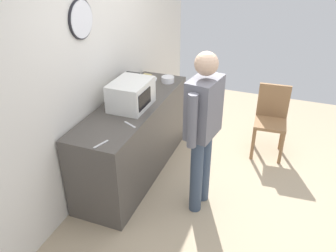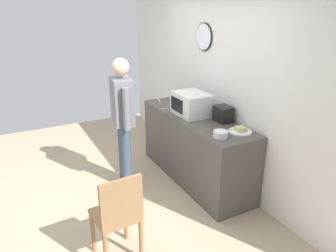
{
  "view_description": "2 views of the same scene",
  "coord_description": "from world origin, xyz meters",
  "px_view_note": "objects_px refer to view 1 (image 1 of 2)",
  "views": [
    {
      "loc": [
        -3.14,
        -0.42,
        2.63
      ],
      "look_at": [
        -0.09,
        0.73,
        0.81
      ],
      "focal_mm": 37.02,
      "sensor_mm": 36.0,
      "label": 1
    },
    {
      "loc": [
        3.55,
        -1.03,
        2.36
      ],
      "look_at": [
        -0.03,
        0.84,
        0.83
      ],
      "focal_mm": 35.02,
      "sensor_mm": 36.0,
      "label": 2
    }
  ],
  "objects_px": {
    "microwave": "(131,94)",
    "person_standing": "(203,123)",
    "fork_utensil": "(130,125)",
    "salad_bowl": "(168,79)",
    "wooden_chair": "(271,117)",
    "toaster": "(130,83)",
    "sandwich_plate": "(146,78)",
    "spoon_utensil": "(101,144)"
  },
  "relations": [
    {
      "from": "sandwich_plate",
      "to": "wooden_chair",
      "type": "relative_size",
      "value": 0.29
    },
    {
      "from": "sandwich_plate",
      "to": "wooden_chair",
      "type": "bearing_deg",
      "value": -79.56
    },
    {
      "from": "fork_utensil",
      "to": "toaster",
      "type": "bearing_deg",
      "value": 25.72
    },
    {
      "from": "spoon_utensil",
      "to": "person_standing",
      "type": "height_order",
      "value": "person_standing"
    },
    {
      "from": "person_standing",
      "to": "sandwich_plate",
      "type": "bearing_deg",
      "value": 45.54
    },
    {
      "from": "sandwich_plate",
      "to": "spoon_utensil",
      "type": "bearing_deg",
      "value": -170.9
    },
    {
      "from": "wooden_chair",
      "to": "spoon_utensil",
      "type": "bearing_deg",
      "value": 144.55
    },
    {
      "from": "toaster",
      "to": "fork_utensil",
      "type": "xyz_separation_m",
      "value": [
        -0.8,
        -0.39,
        -0.1
      ]
    },
    {
      "from": "sandwich_plate",
      "to": "spoon_utensil",
      "type": "relative_size",
      "value": 1.62
    },
    {
      "from": "spoon_utensil",
      "to": "wooden_chair",
      "type": "distance_m",
      "value": 2.4
    },
    {
      "from": "fork_utensil",
      "to": "person_standing",
      "type": "relative_size",
      "value": 0.1
    },
    {
      "from": "sandwich_plate",
      "to": "person_standing",
      "type": "distance_m",
      "value": 1.49
    },
    {
      "from": "microwave",
      "to": "wooden_chair",
      "type": "height_order",
      "value": "microwave"
    },
    {
      "from": "sandwich_plate",
      "to": "person_standing",
      "type": "xyz_separation_m",
      "value": [
        -1.05,
        -1.07,
        0.06
      ]
    },
    {
      "from": "microwave",
      "to": "wooden_chair",
      "type": "bearing_deg",
      "value": -52.69
    },
    {
      "from": "spoon_utensil",
      "to": "person_standing",
      "type": "distance_m",
      "value": 1.0
    },
    {
      "from": "sandwich_plate",
      "to": "spoon_utensil",
      "type": "height_order",
      "value": "sandwich_plate"
    },
    {
      "from": "toaster",
      "to": "person_standing",
      "type": "bearing_deg",
      "value": -120.46
    },
    {
      "from": "salad_bowl",
      "to": "spoon_utensil",
      "type": "xyz_separation_m",
      "value": [
        -1.65,
        0.03,
        -0.03
      ]
    },
    {
      "from": "salad_bowl",
      "to": "microwave",
      "type": "bearing_deg",
      "value": 171.86
    },
    {
      "from": "microwave",
      "to": "person_standing",
      "type": "xyz_separation_m",
      "value": [
        -0.24,
        -0.89,
        -0.07
      ]
    },
    {
      "from": "fork_utensil",
      "to": "salad_bowl",
      "type": "bearing_deg",
      "value": 2.37
    },
    {
      "from": "wooden_chair",
      "to": "salad_bowl",
      "type": "bearing_deg",
      "value": 101.97
    },
    {
      "from": "toaster",
      "to": "salad_bowl",
      "type": "bearing_deg",
      "value": -39.34
    },
    {
      "from": "microwave",
      "to": "wooden_chair",
      "type": "relative_size",
      "value": 0.53
    },
    {
      "from": "spoon_utensil",
      "to": "wooden_chair",
      "type": "relative_size",
      "value": 0.18
    },
    {
      "from": "spoon_utensil",
      "to": "sandwich_plate",
      "type": "bearing_deg",
      "value": 9.1
    },
    {
      "from": "salad_bowl",
      "to": "wooden_chair",
      "type": "xyz_separation_m",
      "value": [
        0.28,
        -1.34,
        -0.45
      ]
    },
    {
      "from": "toaster",
      "to": "spoon_utensil",
      "type": "distance_m",
      "value": 1.27
    },
    {
      "from": "microwave",
      "to": "salad_bowl",
      "type": "xyz_separation_m",
      "value": [
        0.83,
        -0.12,
        -0.11
      ]
    },
    {
      "from": "salad_bowl",
      "to": "wooden_chair",
      "type": "height_order",
      "value": "salad_bowl"
    },
    {
      "from": "microwave",
      "to": "person_standing",
      "type": "relative_size",
      "value": 0.29
    },
    {
      "from": "sandwich_plate",
      "to": "spoon_utensil",
      "type": "xyz_separation_m",
      "value": [
        -1.63,
        -0.26,
        -0.01
      ]
    },
    {
      "from": "toaster",
      "to": "wooden_chair",
      "type": "relative_size",
      "value": 0.23
    },
    {
      "from": "toaster",
      "to": "fork_utensil",
      "type": "distance_m",
      "value": 0.9
    },
    {
      "from": "sandwich_plate",
      "to": "fork_utensil",
      "type": "bearing_deg",
      "value": -163.94
    },
    {
      "from": "toaster",
      "to": "wooden_chair",
      "type": "bearing_deg",
      "value": -67.48
    },
    {
      "from": "microwave",
      "to": "toaster",
      "type": "bearing_deg",
      "value": 27.76
    },
    {
      "from": "sandwich_plate",
      "to": "salad_bowl",
      "type": "bearing_deg",
      "value": -86.66
    },
    {
      "from": "sandwich_plate",
      "to": "spoon_utensil",
      "type": "distance_m",
      "value": 1.65
    },
    {
      "from": "microwave",
      "to": "wooden_chair",
      "type": "distance_m",
      "value": 1.92
    },
    {
      "from": "wooden_chair",
      "to": "fork_utensil",
      "type": "bearing_deg",
      "value": 139.32
    }
  ]
}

